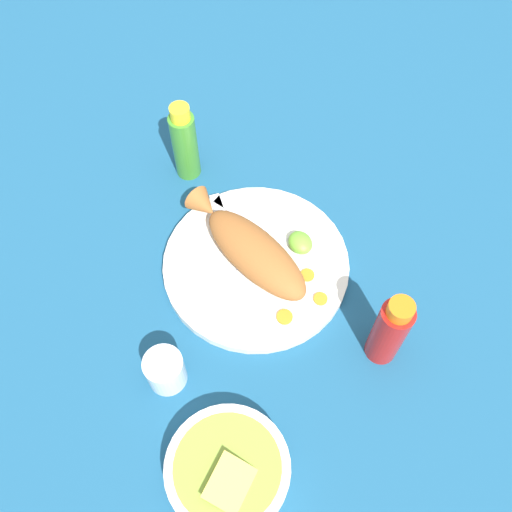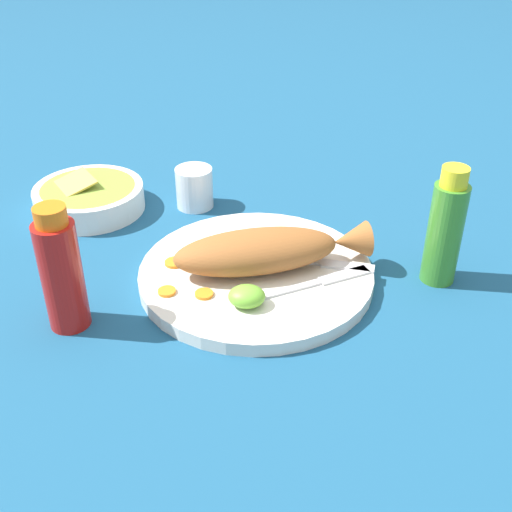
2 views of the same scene
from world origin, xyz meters
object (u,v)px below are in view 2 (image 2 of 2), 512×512
(hot_sauce_bottle_red, at_px, (61,272))
(guacamole_bowl, at_px, (89,197))
(salt_cup, at_px, (195,190))
(fork_far, at_px, (314,283))
(hot_sauce_bottle_green, at_px, (445,229))
(main_plate, at_px, (256,274))
(fork_near, at_px, (315,262))
(fried_fish, at_px, (266,250))

(hot_sauce_bottle_red, bearing_deg, guacamole_bowl, -80.79)
(salt_cup, relative_size, guacamole_bowl, 0.38)
(fork_far, xyz_separation_m, salt_cup, (0.18, -0.24, 0.01))
(hot_sauce_bottle_green, bearing_deg, fork_far, 14.70)
(fork_far, bearing_deg, hot_sauce_bottle_green, -10.76)
(main_plate, xyz_separation_m, hot_sauce_bottle_green, (-0.24, -0.01, 0.07))
(hot_sauce_bottle_red, height_order, hot_sauce_bottle_green, hot_sauce_bottle_green)
(main_plate, relative_size, hot_sauce_bottle_red, 1.95)
(hot_sauce_bottle_red, xyz_separation_m, hot_sauce_bottle_green, (-0.46, -0.11, 0.00))
(fork_near, bearing_deg, fork_far, -82.54)
(fork_far, bearing_deg, hot_sauce_bottle_red, 166.71)
(salt_cup, bearing_deg, main_plate, 116.28)
(hot_sauce_bottle_red, bearing_deg, hot_sauce_bottle_green, -166.91)
(fork_far, xyz_separation_m, guacamole_bowl, (0.34, -0.23, 0.00))
(hot_sauce_bottle_red, bearing_deg, fork_near, -159.29)
(hot_sauce_bottle_green, bearing_deg, hot_sauce_bottle_red, 13.09)
(hot_sauce_bottle_green, relative_size, guacamole_bowl, 0.95)
(fork_near, height_order, fork_far, same)
(main_plate, bearing_deg, guacamole_bowl, -35.53)
(main_plate, relative_size, fried_fish, 1.15)
(main_plate, bearing_deg, fried_fish, -166.27)
(hot_sauce_bottle_red, bearing_deg, fork_far, -167.83)
(fork_near, bearing_deg, hot_sauce_bottle_red, -147.71)
(main_plate, xyz_separation_m, fork_far, (-0.07, 0.03, 0.01))
(guacamole_bowl, bearing_deg, salt_cup, -174.09)
(fork_near, xyz_separation_m, guacamole_bowl, (0.35, -0.18, 0.00))
(fried_fish, bearing_deg, salt_cup, -74.15)
(main_plate, height_order, fried_fish, fried_fish)
(main_plate, xyz_separation_m, fork_near, (-0.08, -0.02, 0.01))
(salt_cup, bearing_deg, fork_far, 126.15)
(fork_near, relative_size, hot_sauce_bottle_green, 1.13)
(fried_fish, bearing_deg, guacamole_bowl, -47.48)
(main_plate, bearing_deg, fork_near, -168.80)
(fork_far, height_order, salt_cup, salt_cup)
(fried_fish, distance_m, fork_near, 0.07)
(fried_fish, distance_m, salt_cup, 0.24)
(fork_near, xyz_separation_m, salt_cup, (0.18, -0.19, 0.01))
(hot_sauce_bottle_green, xyz_separation_m, guacamole_bowl, (0.51, -0.18, -0.05))
(fried_fish, relative_size, hot_sauce_bottle_red, 1.69)
(fork_far, bearing_deg, main_plate, 129.95)
(salt_cup, bearing_deg, hot_sauce_bottle_green, 149.96)
(fork_near, distance_m, guacamole_bowl, 0.39)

